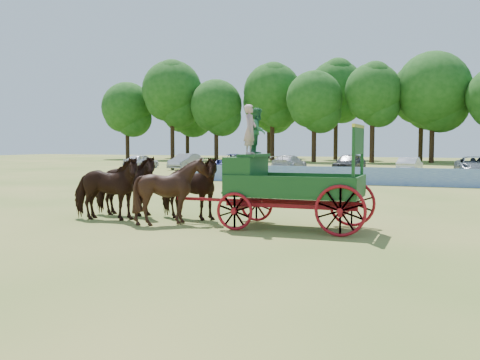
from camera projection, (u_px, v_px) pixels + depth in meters
name	position (u px, v px, depth m)	size (l,w,h in m)	color
ground	(382.00, 240.00, 13.75)	(160.00, 160.00, 0.00)	tan
horse_lead_left	(106.00, 188.00, 17.13)	(1.11, 2.44, 2.06)	black
horse_lead_right	(125.00, 186.00, 18.15)	(1.11, 2.44, 2.06)	black
horse_wheel_left	(172.00, 191.00, 16.28)	(1.67, 1.87, 2.06)	black
horse_wheel_right	(188.00, 188.00, 17.30)	(1.11, 2.44, 2.06)	black
farm_dray	(271.00, 175.00, 15.71)	(6.00, 2.00, 3.60)	#AA1118
sponsor_banner	(398.00, 177.00, 30.86)	(26.00, 0.08, 1.05)	#1F4DAB
parked_cars	(458.00, 165.00, 41.11)	(57.51, 6.63, 1.64)	silver
treeline	(410.00, 93.00, 69.85)	(89.24, 24.29, 14.45)	#382314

